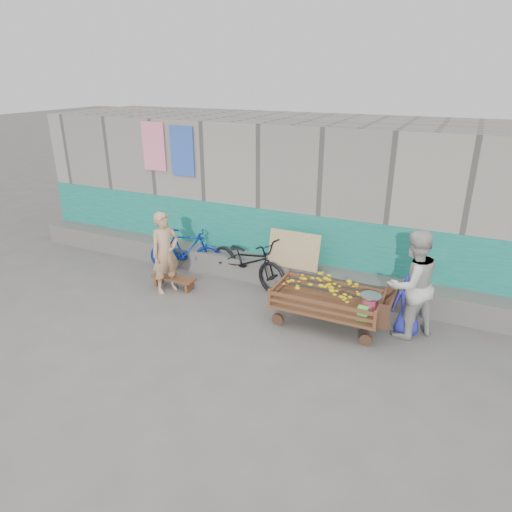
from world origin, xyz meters
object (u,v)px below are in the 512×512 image
at_px(vendor_man, 165,253).
at_px(child, 409,305).
at_px(woman, 412,284).
at_px(bicycle_dark, 248,261).
at_px(bench, 174,280).
at_px(banana_cart, 326,295).
at_px(bicycle_blue, 186,250).

height_order(vendor_man, child, vendor_man).
height_order(woman, bicycle_dark, woman).
bearing_deg(bench, banana_cart, -2.12).
bearing_deg(bicycle_blue, banana_cart, -122.88).
distance_m(banana_cart, woman, 1.33).
distance_m(woman, bicycle_dark, 3.18).
bearing_deg(woman, bicycle_blue, -52.52).
height_order(vendor_man, bicycle_dark, vendor_man).
xyz_separation_m(woman, bicycle_dark, (-3.10, 0.60, -0.38)).
relative_size(banana_cart, bicycle_dark, 1.02).
xyz_separation_m(banana_cart, child, (1.26, 0.31, -0.04)).
bearing_deg(vendor_man, bicycle_blue, 35.11).
distance_m(vendor_man, child, 4.37).
relative_size(child, bicycle_blue, 0.66).
distance_m(child, bicycle_dark, 3.15).
bearing_deg(vendor_man, woman, -61.25).
bearing_deg(child, bench, -10.10).
bearing_deg(bicycle_dark, bicycle_blue, 105.81).
xyz_separation_m(woman, bicycle_blue, (-4.52, 0.60, -0.41)).
xyz_separation_m(bench, woman, (4.32, 0.17, 0.71)).
xyz_separation_m(vendor_man, bicycle_dark, (1.25, 0.93, -0.29)).
height_order(banana_cart, bench, banana_cart).
bearing_deg(bicycle_blue, bench, 176.82).
bearing_deg(woman, banana_cart, -32.36).
bearing_deg(banana_cart, bicycle_blue, 164.90).
bearing_deg(banana_cart, woman, 12.62).
bearing_deg(bicycle_dark, woman, -85.12).
relative_size(bicycle_dark, bicycle_blue, 1.20).
relative_size(banana_cart, child, 1.87).
bearing_deg(bench, vendor_man, -98.88).
bearing_deg(bicycle_blue, woman, -115.32).
xyz_separation_m(bench, bicycle_blue, (-0.20, 0.77, 0.31)).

